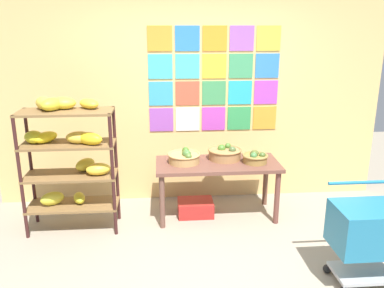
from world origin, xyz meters
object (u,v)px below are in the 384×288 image
fruit_basket_centre (255,157)px  shopping_cart (368,231)px  banana_shelf_unit (68,149)px  display_table (217,170)px  fruit_basket_left (225,153)px  fruit_basket_back_right (184,157)px  produce_crate_under_table (195,208)px

fruit_basket_centre → shopping_cart: bearing=-64.4°
banana_shelf_unit → fruit_basket_centre: 2.06m
display_table → shopping_cart: bearing=-52.3°
fruit_basket_centre → shopping_cart: shopping_cart is taller
banana_shelf_unit → fruit_basket_left: 1.75m
fruit_basket_back_right → produce_crate_under_table: 0.65m
fruit_basket_left → shopping_cart: shopping_cart is taller
display_table → fruit_basket_centre: (0.43, -0.04, 0.15)m
fruit_basket_centre → fruit_basket_back_right: bearing=175.2°
fruit_basket_centre → fruit_basket_back_right: size_ratio=0.79×
display_table → banana_shelf_unit: bearing=-174.3°
shopping_cart → fruit_basket_back_right: bearing=141.4°
fruit_basket_back_right → fruit_basket_left: bearing=10.6°
fruit_basket_left → shopping_cart: size_ratio=0.46×
fruit_basket_left → produce_crate_under_table: bearing=-166.2°
fruit_basket_centre → produce_crate_under_table: 0.93m
fruit_basket_back_right → produce_crate_under_table: (0.13, 0.00, -0.64)m
display_table → fruit_basket_centre: fruit_basket_centre is taller
display_table → fruit_basket_centre: size_ratio=4.77×
fruit_basket_back_right → produce_crate_under_table: fruit_basket_back_right is taller
produce_crate_under_table → banana_shelf_unit: bearing=-171.9°
banana_shelf_unit → produce_crate_under_table: banana_shelf_unit is taller
display_table → produce_crate_under_table: display_table is taller
fruit_basket_left → shopping_cart: bearing=-57.2°
fruit_basket_back_right → produce_crate_under_table: size_ratio=0.90×
banana_shelf_unit → produce_crate_under_table: bearing=8.1°
shopping_cart → banana_shelf_unit: bearing=161.2°
produce_crate_under_table → display_table: bearing=-7.7°
banana_shelf_unit → display_table: 1.66m
fruit_basket_left → fruit_basket_centre: bearing=-25.9°
fruit_basket_left → fruit_basket_back_right: size_ratio=1.06×
display_table → produce_crate_under_table: 0.55m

